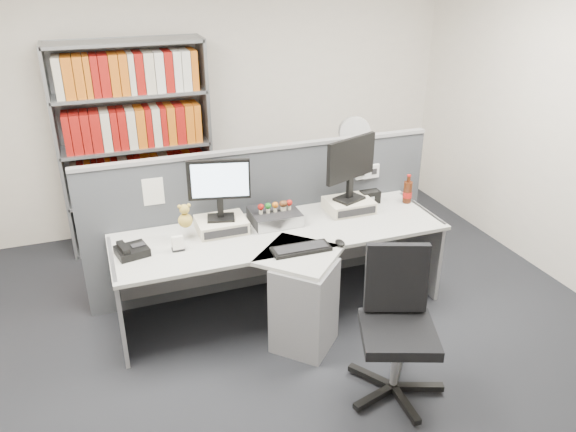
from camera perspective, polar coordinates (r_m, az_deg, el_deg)
name	(u,v)px	position (r m, az deg, el deg)	size (l,w,h in m)	color
ground	(319,369)	(4.15, 3.19, -15.26)	(5.50, 5.50, 0.00)	#26272C
room_shell	(326,124)	(3.29, 3.94, 9.28)	(5.04, 5.54, 2.72)	white
partition	(264,217)	(4.79, -2.41, -0.08)	(3.00, 0.08, 1.27)	#44474D
desk	(290,273)	(4.33, 0.25, -5.86)	(2.60, 1.20, 0.72)	#BBBBB4
monitor_riser_left	(221,225)	(4.40, -6.79, -0.90)	(0.38, 0.31, 0.10)	beige
monitor_riser_right	(349,205)	(4.74, 6.22, 1.10)	(0.38, 0.31, 0.10)	beige
monitor_left	(219,184)	(4.26, -7.02, 3.21)	(0.47, 0.19, 0.48)	black
monitor_right	(351,164)	(4.60, 6.42, 5.32)	(0.50, 0.24, 0.54)	black
desktop_pc	(275,217)	(4.50, -1.37, -0.06)	(0.38, 0.34, 0.10)	black
figurines	(277,206)	(4.45, -1.15, 1.07)	(0.29, 0.05, 0.09)	beige
keyboard	(301,249)	(4.09, 1.33, -3.36)	(0.44, 0.17, 0.03)	black
mouse	(340,243)	(4.18, 5.31, -2.74)	(0.07, 0.11, 0.04)	black
desk_phone	(131,251)	(4.18, -15.67, -3.41)	(0.25, 0.24, 0.09)	black
desk_calendar	(178,244)	(4.16, -11.15, -2.84)	(0.09, 0.07, 0.11)	black
plush_toy	(185,217)	(4.25, -10.43, -0.14)	(0.11, 0.11, 0.19)	#B5993C
speaker	(370,197)	(4.91, 8.33, 1.94)	(0.17, 0.09, 0.11)	black
cola_bottle	(407,192)	(4.96, 12.07, 2.39)	(0.08, 0.08, 0.26)	#3F190A
shelving_unit	(136,150)	(5.61, -15.18, 6.49)	(1.41, 0.40, 2.00)	gray
filing_cabinet	(351,198)	(5.96, 6.43, 1.86)	(0.45, 0.61, 0.70)	gray
desk_fan	(354,136)	(5.73, 6.75, 8.12)	(0.31, 0.19, 0.53)	white
office_chair	(397,320)	(3.76, 11.03, -10.37)	(0.66, 0.66, 0.99)	silver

